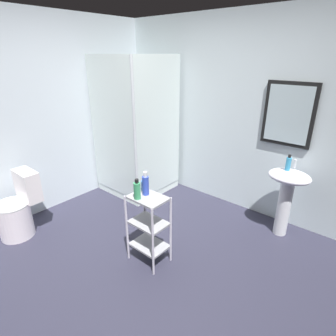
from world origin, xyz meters
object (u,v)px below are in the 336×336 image
toilet (18,210)px  storage_cart (149,224)px  pedestal_sink (287,190)px  hand_soap_bottle (288,163)px  shampoo_bottle_blue (146,185)px  body_wash_bottle_green (137,190)px  shower_stall (138,163)px  rinse_cup (144,186)px

toilet → storage_cart: (1.48, 0.66, 0.12)m
pedestal_sink → hand_soap_bottle: hand_soap_bottle is taller
shampoo_bottle_blue → body_wash_bottle_green: bearing=-90.1°
toilet → body_wash_bottle_green: bearing=22.0°
pedestal_sink → toilet: (-2.35, -2.01, -0.26)m
shower_stall → storage_cart: size_ratio=2.70×
shower_stall → hand_soap_bottle: 2.13m
pedestal_sink → body_wash_bottle_green: bearing=-122.8°
shower_stall → storage_cart: 1.60m
pedestal_sink → storage_cart: 1.61m
rinse_cup → shower_stall: bearing=139.4°
storage_cart → shower_stall: bearing=140.1°
body_wash_bottle_green → rinse_cup: bearing=113.5°
shampoo_bottle_blue → toilet: bearing=-154.3°
hand_soap_bottle → shampoo_bottle_blue: hand_soap_bottle is taller
hand_soap_bottle → rinse_cup: size_ratio=1.76×
hand_soap_bottle → body_wash_bottle_green: 1.69m
shower_stall → storage_cart: bearing=-39.9°
hand_soap_bottle → shower_stall: bearing=-170.9°
toilet → body_wash_bottle_green: 1.62m
shampoo_bottle_blue → rinse_cup: 0.10m
hand_soap_bottle → body_wash_bottle_green: hand_soap_bottle is taller
rinse_cup → shampoo_bottle_blue: bearing=-36.5°
storage_cart → rinse_cup: bearing=146.7°
shower_stall → shampoo_bottle_blue: (1.17, -1.00, 0.38)m
pedestal_sink → hand_soap_bottle: 0.31m
storage_cart → hand_soap_bottle: (0.84, 1.35, 0.45)m
toilet → shampoo_bottle_blue: bearing=25.7°
storage_cart → rinse_cup: rinse_cup is taller
shower_stall → body_wash_bottle_green: shower_stall is taller
rinse_cup → body_wash_bottle_green: bearing=-66.5°
shower_stall → rinse_cup: shower_stall is taller
toilet → storage_cart: 1.62m
shower_stall → pedestal_sink: (2.10, 0.33, 0.12)m
hand_soap_bottle → storage_cart: bearing=-121.7°
body_wash_bottle_green → pedestal_sink: bearing=57.2°
toilet → rinse_cup: rinse_cup is taller
storage_cart → body_wash_bottle_green: (-0.05, -0.08, 0.39)m
pedestal_sink → storage_cart: (-0.87, -1.35, -0.14)m
shower_stall → pedestal_sink: shower_stall is taller
hand_soap_bottle → pedestal_sink: bearing=-4.6°
shower_stall → hand_soap_bottle: bearing=9.1°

